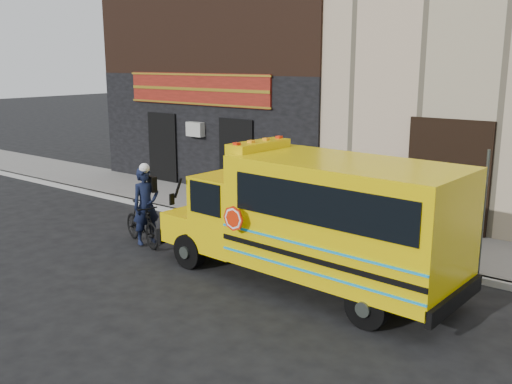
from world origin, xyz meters
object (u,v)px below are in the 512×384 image
object	(u,v)px
school_bus	(317,217)
sign_pole	(483,209)
cyclist	(146,208)
bicycle	(142,223)

from	to	relation	value
school_bus	sign_pole	size ratio (longest dim) A/B	2.46
sign_pole	cyclist	size ratio (longest dim) A/B	1.44
school_bus	cyclist	bearing A→B (deg)	-176.88
school_bus	cyclist	size ratio (longest dim) A/B	3.55
sign_pole	bicycle	bearing A→B (deg)	-160.10
bicycle	cyclist	xyz separation A→B (m)	(0.15, 0.04, 0.43)
bicycle	cyclist	size ratio (longest dim) A/B	0.94
school_bus	cyclist	xyz separation A→B (m)	(-4.90, -0.27, -0.52)
sign_pole	school_bus	bearing A→B (deg)	-136.26
school_bus	cyclist	world-z (taller)	school_bus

